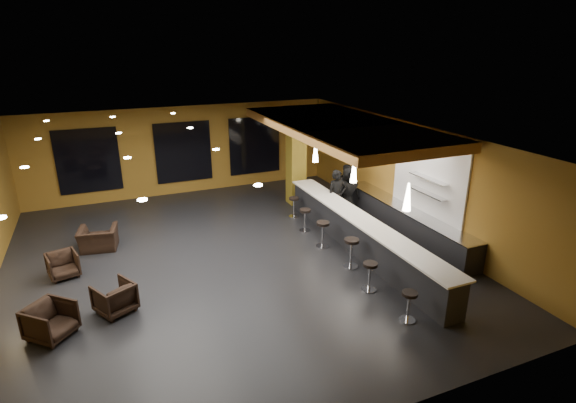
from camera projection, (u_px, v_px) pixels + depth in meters
name	position (u px, v px, depth m)	size (l,w,h in m)	color
floor	(231.00, 260.00, 12.89)	(12.00, 13.00, 0.10)	black
ceiling	(225.00, 136.00, 11.66)	(12.00, 13.00, 0.10)	black
wall_back	(183.00, 150.00, 17.94)	(12.00, 0.10, 3.50)	olive
wall_front	(351.00, 341.00, 6.61)	(12.00, 0.10, 3.50)	olive
wall_right	(409.00, 177.00, 14.50)	(0.10, 13.00, 3.50)	olive
wood_soffit	(340.00, 126.00, 14.06)	(3.60, 8.00, 0.28)	#B67735
window_left	(88.00, 161.00, 16.57)	(2.20, 0.06, 2.40)	black
window_center	(183.00, 152.00, 17.86)	(2.20, 0.06, 2.40)	black
window_right	(255.00, 146.00, 18.97)	(2.20, 0.06, 2.40)	black
tile_backsplash	(428.00, 178.00, 13.52)	(0.06, 3.20, 2.40)	white
bar_counter	(360.00, 236.00, 13.18)	(0.60, 8.00, 1.00)	black
bar_top	(361.00, 219.00, 13.00)	(0.78, 8.10, 0.05)	white
prep_counter	(405.00, 222.00, 14.37)	(0.70, 6.00, 0.86)	black
prep_top	(406.00, 208.00, 14.22)	(0.72, 6.00, 0.03)	silver
wall_shelf_lower	(427.00, 193.00, 13.43)	(0.30, 1.50, 0.03)	silver
wall_shelf_upper	(429.00, 178.00, 13.28)	(0.30, 1.50, 0.03)	silver
column	(296.00, 158.00, 16.73)	(0.60, 0.60, 3.50)	olive
pendant_0	(408.00, 197.00, 10.82)	(0.20, 0.20, 0.70)	white
pendant_1	(354.00, 171.00, 12.98)	(0.20, 0.20, 0.70)	white
pendant_2	(316.00, 152.00, 15.14)	(0.20, 0.20, 0.70)	white
staff_a	(337.00, 196.00, 15.26)	(0.66, 0.43, 1.81)	black
staff_b	(348.00, 187.00, 16.36)	(0.83, 0.64, 1.70)	black
staff_c	(348.00, 191.00, 15.88)	(0.85, 0.55, 1.73)	black
armchair_a	(51.00, 321.00, 9.38)	(0.82, 0.84, 0.76)	black
armchair_b	(115.00, 298.00, 10.27)	(0.78, 0.80, 0.73)	black
armchair_c	(63.00, 265.00, 11.80)	(0.72, 0.74, 0.67)	black
armchair_d	(98.00, 239.00, 13.35)	(1.06, 0.93, 0.69)	black
bar_stool_0	(409.00, 303.00, 9.89)	(0.37, 0.37, 0.72)	silver
bar_stool_1	(370.00, 273.00, 11.11)	(0.38, 0.38, 0.76)	silver
bar_stool_2	(351.00, 249.00, 12.24)	(0.42, 0.42, 0.83)	silver
bar_stool_3	(323.00, 231.00, 13.45)	(0.41, 0.41, 0.81)	silver
bar_stool_4	(305.00, 217.00, 14.59)	(0.38, 0.38, 0.76)	silver
bar_stool_5	(294.00, 205.00, 15.76)	(0.37, 0.37, 0.72)	silver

